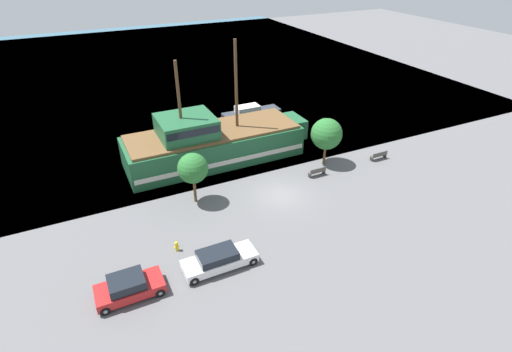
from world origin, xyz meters
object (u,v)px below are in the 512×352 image
object	(u,v)px
bench_promenade_west	(317,172)
fire_hydrant	(177,246)
moored_boat_dockside	(251,113)
bench_promenade_east	(379,156)
pirate_ship	(212,142)
parked_car_curb_mid	(129,287)
parked_car_curb_front	(219,259)

from	to	relation	value
bench_promenade_west	fire_hydrant	bearing A→B (deg)	-163.21
moored_boat_dockside	bench_promenade_east	bearing A→B (deg)	-66.62
pirate_ship	parked_car_curb_mid	bearing A→B (deg)	-126.75
parked_car_curb_front	parked_car_curb_mid	world-z (taller)	parked_car_curb_mid
moored_boat_dockside	fire_hydrant	world-z (taller)	moored_boat_dockside
moored_boat_dockside	bench_promenade_west	size ratio (longest dim) A/B	4.33
moored_boat_dockside	parked_car_curb_front	size ratio (longest dim) A/B	1.46
parked_car_curb_front	bench_promenade_east	bearing A→B (deg)	20.21
fire_hydrant	bench_promenade_west	size ratio (longest dim) A/B	0.46
pirate_ship	parked_car_curb_front	size ratio (longest dim) A/B	3.69
fire_hydrant	bench_promenade_east	size ratio (longest dim) A/B	0.43
fire_hydrant	pirate_ship	bearing A→B (deg)	58.92
bench_promenade_west	parked_car_curb_mid	bearing A→B (deg)	-158.65
bench_promenade_east	fire_hydrant	bearing A→B (deg)	-168.53
pirate_ship	parked_car_curb_front	xyz separation A→B (m)	(-4.94, -14.51, -1.18)
pirate_ship	bench_promenade_east	size ratio (longest dim) A/B	10.30
parked_car_curb_front	pirate_ship	bearing A→B (deg)	71.21
pirate_ship	bench_promenade_west	bearing A→B (deg)	-43.93
moored_boat_dockside	bench_promenade_west	xyz separation A→B (m)	(-0.53, -15.66, -0.11)
parked_car_curb_mid	parked_car_curb_front	bearing A→B (deg)	-0.75
parked_car_curb_front	bench_promenade_east	world-z (taller)	parked_car_curb_front
parked_car_curb_mid	fire_hydrant	distance (m)	4.66
parked_car_curb_mid	pirate_ship	bearing A→B (deg)	53.25
moored_boat_dockside	fire_hydrant	distance (m)	25.11
pirate_ship	bench_promenade_east	world-z (taller)	pirate_ship
bench_promenade_east	bench_promenade_west	xyz separation A→B (m)	(-7.28, -0.04, -0.00)
moored_boat_dockside	parked_car_curb_mid	bearing A→B (deg)	-129.57
parked_car_curb_mid	fire_hydrant	size ratio (longest dim) A/B	5.31
parked_car_curb_mid	bench_promenade_east	xyz separation A→B (m)	(25.60, 7.20, -0.26)
parked_car_curb_front	parked_car_curb_mid	xyz separation A→B (m)	(-5.84, 0.08, 0.03)
parked_car_curb_front	bench_promenade_east	size ratio (longest dim) A/B	2.79
fire_hydrant	bench_promenade_east	bearing A→B (deg)	11.47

